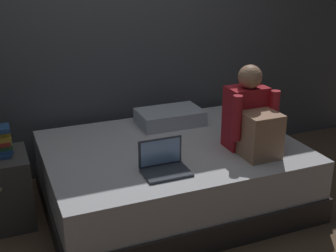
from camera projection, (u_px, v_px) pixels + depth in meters
ground_plane at (162, 225)px, 3.38m from camera, size 8.00×8.00×0.00m
wall_back at (111, 23)px, 3.94m from camera, size 5.60×0.10×2.70m
bed at (172, 174)px, 3.62m from camera, size 2.00×1.50×0.51m
nightstand at (0, 191)px, 3.32m from camera, size 0.44×0.46×0.55m
person_sitting at (252, 119)px, 3.36m from camera, size 0.39×0.44×0.66m
laptop at (164, 164)px, 3.09m from camera, size 0.32×0.23×0.22m
pillow at (170, 117)px, 3.96m from camera, size 0.56×0.36×0.13m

